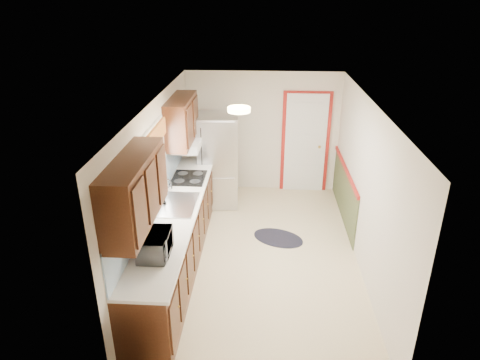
# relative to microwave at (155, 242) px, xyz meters

# --- Properties ---
(room_shell) EXTENTS (3.20, 5.20, 2.52)m
(room_shell) POSITION_rel_microwave_xyz_m (1.20, 1.48, 0.09)
(room_shell) COLOR beige
(room_shell) RESTS_ON ground
(kitchen_run) EXTENTS (0.63, 4.00, 2.20)m
(kitchen_run) POSITION_rel_microwave_xyz_m (-0.04, 1.19, -0.30)
(kitchen_run) COLOR #381A0C
(kitchen_run) RESTS_ON ground
(back_wall_trim) EXTENTS (1.12, 2.30, 2.08)m
(back_wall_trim) POSITION_rel_microwave_xyz_m (2.19, 3.69, -0.22)
(back_wall_trim) COLOR maroon
(back_wall_trim) RESTS_ON ground
(ceiling_fixture) EXTENTS (0.30, 0.30, 0.06)m
(ceiling_fixture) POSITION_rel_microwave_xyz_m (0.90, 1.28, 1.25)
(ceiling_fixture) COLOR #FFD88C
(ceiling_fixture) RESTS_ON room_shell
(microwave) EXTENTS (0.29, 0.51, 0.34)m
(microwave) POSITION_rel_microwave_xyz_m (0.00, 0.00, 0.00)
(microwave) COLOR white
(microwave) RESTS_ON kitchen_run
(refrigerator) EXTENTS (0.78, 0.76, 1.75)m
(refrigerator) POSITION_rel_microwave_xyz_m (0.39, 3.23, -0.23)
(refrigerator) COLOR #B7B7BC
(refrigerator) RESTS_ON ground
(rug) EXTENTS (1.00, 0.85, 0.01)m
(rug) POSITION_rel_microwave_xyz_m (1.51, 1.98, -1.11)
(rug) COLOR black
(rug) RESTS_ON ground
(cooktop) EXTENTS (0.54, 0.64, 0.02)m
(cooktop) POSITION_rel_microwave_xyz_m (0.01, 2.23, -0.16)
(cooktop) COLOR black
(cooktop) RESTS_ON kitchen_run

